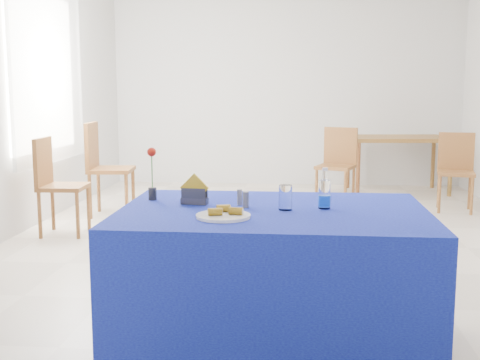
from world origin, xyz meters
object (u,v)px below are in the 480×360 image
(blue_table, at_px, (272,279))
(water_bottle, at_px, (324,195))
(chair_bg_left, at_px, (338,160))
(chair_bg_right, at_px, (456,166))
(chair_win_a, at_px, (55,179))
(chair_win_b, at_px, (103,162))
(plate, at_px, (223,216))
(oak_table, at_px, (398,142))

(blue_table, bearing_deg, water_bottle, 9.70)
(chair_bg_left, height_order, chair_bg_right, chair_bg_left)
(chair_bg_left, relative_size, chair_win_a, 0.99)
(chair_win_b, bearing_deg, chair_win_a, 163.94)
(chair_bg_left, distance_m, chair_win_b, 2.79)
(chair_bg_left, xyz_separation_m, chair_bg_right, (1.32, -0.29, -0.02))
(plate, bearing_deg, chair_win_b, 116.50)
(plate, distance_m, chair_bg_left, 4.56)
(plate, height_order, chair_bg_right, chair_bg_right)
(water_bottle, xyz_separation_m, chair_bg_left, (0.36, 4.20, -0.30))
(oak_table, height_order, chair_win_b, chair_win_b)
(blue_table, height_order, chair_win_a, chair_win_a)
(plate, bearing_deg, blue_table, 44.61)
(chair_win_b, bearing_deg, chair_bg_left, -74.88)
(blue_table, bearing_deg, chair_bg_right, 63.75)
(water_bottle, distance_m, chair_bg_left, 4.22)
(blue_table, height_order, chair_bg_right, chair_bg_right)
(oak_table, xyz_separation_m, chair_bg_left, (-0.86, -0.90, -0.14))
(plate, bearing_deg, chair_bg_left, 79.09)
(water_bottle, relative_size, chair_bg_right, 0.24)
(water_bottle, height_order, oak_table, water_bottle)
(plate, xyz_separation_m, chair_bg_right, (2.18, 4.18, -0.25))
(water_bottle, height_order, chair_bg_right, water_bottle)
(blue_table, height_order, water_bottle, water_bottle)
(blue_table, distance_m, chair_bg_left, 4.29)
(oak_table, height_order, chair_win_a, chair_win_a)
(chair_bg_left, relative_size, chair_bg_right, 1.04)
(plate, relative_size, chair_bg_left, 0.29)
(chair_bg_left, bearing_deg, chair_win_b, -139.26)
(water_bottle, relative_size, chair_win_a, 0.23)
(chair_win_a, bearing_deg, chair_win_b, -14.30)
(plate, distance_m, water_bottle, 0.58)
(blue_table, bearing_deg, oak_table, 73.87)
(plate, xyz_separation_m, oak_table, (1.72, 5.38, -0.09))
(chair_win_a, relative_size, chair_win_b, 0.91)
(chair_bg_left, height_order, chair_win_b, chair_win_b)
(chair_win_a, bearing_deg, blue_table, -140.93)
(plate, height_order, chair_bg_left, chair_bg_left)
(chair_win_b, bearing_deg, oak_table, -66.81)
(chair_bg_left, bearing_deg, chair_bg_right, 8.11)
(plate, relative_size, blue_table, 0.17)
(chair_bg_left, relative_size, chair_win_b, 0.90)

